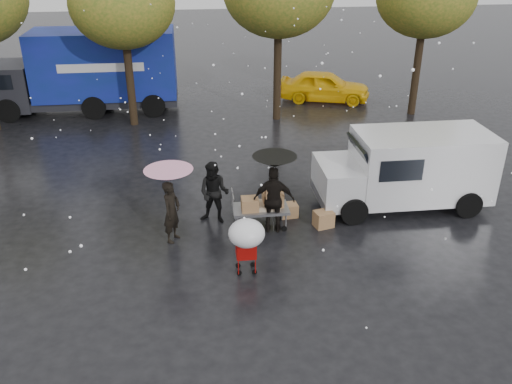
{
  "coord_description": "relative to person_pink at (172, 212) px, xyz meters",
  "views": [
    {
      "loc": [
        -1.05,
        -11.98,
        7.39
      ],
      "look_at": [
        0.52,
        1.0,
        0.98
      ],
      "focal_mm": 38.0,
      "sensor_mm": 36.0,
      "label": 1
    }
  ],
  "objects": [
    {
      "name": "blue_truck",
      "position": [
        -3.82,
        11.64,
        0.92
      ],
      "size": [
        8.3,
        2.6,
        3.5
      ],
      "color": "navy",
      "rests_on": "ground"
    },
    {
      "name": "white_van",
      "position": [
        6.74,
        1.26,
        0.32
      ],
      "size": [
        4.91,
        2.18,
        2.2
      ],
      "color": "silver",
      "rests_on": "ground"
    },
    {
      "name": "vendor_cart",
      "position": [
        2.43,
        0.41,
        -0.11
      ],
      "size": [
        1.52,
        0.8,
        1.27
      ],
      "color": "slate",
      "rests_on": "ground"
    },
    {
      "name": "person_black",
      "position": [
        2.67,
        0.15,
        0.1
      ],
      "size": [
        1.15,
        0.63,
        1.86
      ],
      "primitive_type": "imported",
      "rotation": [
        0.0,
        0.0,
        2.98
      ],
      "color": "black",
      "rests_on": "ground"
    },
    {
      "name": "umbrella_black",
      "position": [
        2.67,
        0.15,
        1.19
      ],
      "size": [
        1.15,
        1.15,
        2.18
      ],
      "color": "#4C4C4C",
      "rests_on": "ground"
    },
    {
      "name": "umbrella_pink",
      "position": [
        -0.0,
        0.0,
        1.03
      ],
      "size": [
        1.23,
        1.23,
        2.02
      ],
      "color": "#4C4C4C",
      "rests_on": "ground"
    },
    {
      "name": "ground",
      "position": [
        1.73,
        -0.41,
        -0.84
      ],
      "size": [
        90.0,
        90.0,
        0.0
      ],
      "primitive_type": "plane",
      "color": "black",
      "rests_on": "ground"
    },
    {
      "name": "box_ground_near",
      "position": [
        4.07,
        0.23,
        -0.61
      ],
      "size": [
        0.58,
        0.51,
        0.45
      ],
      "primitive_type": "cube",
      "rotation": [
        0.0,
        0.0,
        0.26
      ],
      "color": "olive",
      "rests_on": "ground"
    },
    {
      "name": "person_pink",
      "position": [
        0.0,
        0.0,
        0.0
      ],
      "size": [
        0.64,
        0.73,
        1.67
      ],
      "primitive_type": "imported",
      "rotation": [
        0.0,
        0.0,
        1.09
      ],
      "color": "black",
      "rests_on": "ground"
    },
    {
      "name": "box_ground_far",
      "position": [
        3.22,
        0.92,
        -0.65
      ],
      "size": [
        0.52,
        0.43,
        0.38
      ],
      "primitive_type": "cube",
      "rotation": [
        0.0,
        0.0,
        0.1
      ],
      "color": "olive",
      "rests_on": "ground"
    },
    {
      "name": "person_middle",
      "position": [
        1.14,
        0.87,
        0.05
      ],
      "size": [
        1.04,
        0.93,
        1.77
      ],
      "primitive_type": "imported",
      "rotation": [
        0.0,
        0.0,
        -0.36
      ],
      "color": "black",
      "rests_on": "ground"
    },
    {
      "name": "yellow_taxi",
      "position": [
        6.85,
        11.92,
        -0.13
      ],
      "size": [
        4.45,
        2.77,
        1.41
      ],
      "primitive_type": "imported",
      "rotation": [
        0.0,
        0.0,
        1.29
      ],
      "color": "yellow",
      "rests_on": "ground"
    },
    {
      "name": "shopping_cart",
      "position": [
        1.74,
        -1.81,
        0.23
      ],
      "size": [
        0.84,
        0.84,
        1.46
      ],
      "color": "#A80C09",
      "rests_on": "ground"
    }
  ]
}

